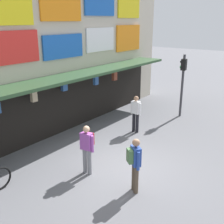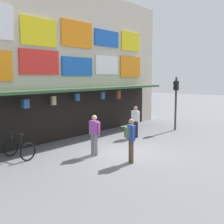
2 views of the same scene
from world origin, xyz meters
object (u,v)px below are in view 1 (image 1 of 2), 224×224
pedestrian_in_green (135,161)px  pedestrian_in_purple (136,112)px  traffic_light_far (183,76)px  pedestrian_in_red (87,146)px

pedestrian_in_green → pedestrian_in_purple: bearing=31.7°
traffic_light_far → pedestrian_in_red: traffic_light_far is taller
pedestrian_in_purple → pedestrian_in_red: size_ratio=1.00×
traffic_light_far → pedestrian_in_red: bearing=179.5°
pedestrian_in_green → traffic_light_far: bearing=13.4°
traffic_light_far → pedestrian_in_green: bearing=-166.6°
traffic_light_far → pedestrian_in_green: (-7.20, -1.72, -1.16)m
traffic_light_far → pedestrian_in_purple: bearing=168.0°
pedestrian_in_purple → pedestrian_in_green: bearing=-148.3°
traffic_light_far → pedestrian_in_purple: traffic_light_far is taller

